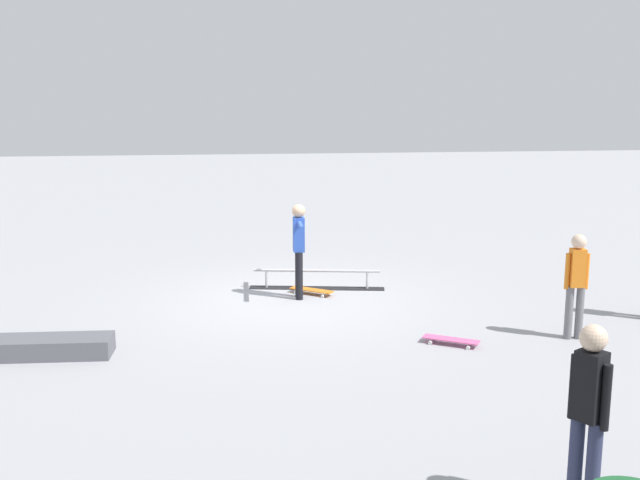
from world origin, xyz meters
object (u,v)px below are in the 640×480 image
at_px(skate_ledge, 29,347).
at_px(bystander_orange_shirt, 576,280).
at_px(skateboard_main, 312,290).
at_px(bystander_black_shirt, 588,408).
at_px(loose_skateboard_pink, 451,340).
at_px(skater_main, 299,244).
at_px(grind_rail, 317,280).

bearing_deg(skate_ledge, bystander_orange_shirt, 178.84).
height_order(skateboard_main, bystander_black_shirt, bystander_black_shirt).
bearing_deg(bystander_orange_shirt, skateboard_main, 146.53).
distance_m(bystander_orange_shirt, bystander_black_shirt, 4.83).
bearing_deg(skate_ledge, loose_skateboard_pink, 177.89).
bearing_deg(skater_main, bystander_black_shirt, -164.86).
bearing_deg(skater_main, loose_skateboard_pink, -143.64).
bearing_deg(skater_main, bystander_orange_shirt, -124.08).
height_order(bystander_orange_shirt, loose_skateboard_pink, bystander_orange_shirt).
distance_m(bystander_black_shirt, loose_skateboard_pink, 4.43).
bearing_deg(bystander_orange_shirt, loose_skateboard_pink, -172.46).
height_order(skateboard_main, loose_skateboard_pink, same).
distance_m(skate_ledge, skateboard_main, 4.95).
bearing_deg(bystander_orange_shirt, skater_main, 150.65).
height_order(skate_ledge, bystander_orange_shirt, bystander_orange_shirt).
relative_size(bystander_orange_shirt, loose_skateboard_pink, 1.95).
xyz_separation_m(bystander_orange_shirt, bystander_black_shirt, (1.98, 4.40, 0.07)).
bearing_deg(grind_rail, loose_skateboard_pink, 124.51).
bearing_deg(skateboard_main, skate_ledge, 68.09).
xyz_separation_m(skateboard_main, bystander_orange_shirt, (-3.51, 2.86, 0.80)).
xyz_separation_m(grind_rail, loose_skateboard_pink, (-1.53, 3.30, -0.08)).
height_order(bystander_orange_shirt, bystander_black_shirt, bystander_black_shirt).
bearing_deg(bystander_orange_shirt, grind_rail, 141.87).
bearing_deg(loose_skateboard_pink, grind_rail, -34.56).
bearing_deg(bystander_black_shirt, grind_rail, 158.37).
relative_size(skateboard_main, loose_skateboard_pink, 0.97).
height_order(skater_main, bystander_black_shirt, bystander_black_shirt).
bearing_deg(loose_skateboard_pink, skater_main, -24.11).
bearing_deg(skateboard_main, bystander_black_shirt, 136.87).
xyz_separation_m(skater_main, loose_skateboard_pink, (-1.91, 2.69, -0.88)).
xyz_separation_m(skate_ledge, loose_skateboard_pink, (-5.81, 0.21, -0.06)).
height_order(bystander_black_shirt, loose_skateboard_pink, bystander_black_shirt).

